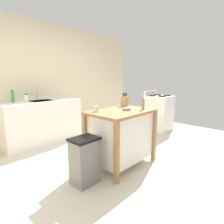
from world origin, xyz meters
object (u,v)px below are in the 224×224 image
(kitchen_island, at_px, (121,134))
(stove, at_px, (159,113))
(knife_block, at_px, (125,101))
(drinking_cup, at_px, (96,109))
(bottle_dish_soap, at_px, (26,98))
(pepper_grinder, at_px, (143,104))
(bowl_ceramic_small, at_px, (126,109))
(trash_bin, at_px, (85,161))
(sink_faucet, at_px, (37,95))
(bottle_spray_cleaner, at_px, (13,97))

(kitchen_island, height_order, stove, stove)
(knife_block, height_order, drinking_cup, knife_block)
(bottle_dish_soap, bearing_deg, drinking_cup, -77.44)
(pepper_grinder, bearing_deg, bowl_ceramic_small, 145.31)
(stove, bearing_deg, bottle_dish_soap, 155.93)
(knife_block, bearing_deg, pepper_grinder, -101.42)
(knife_block, distance_m, bottle_dish_soap, 1.91)
(bowl_ceramic_small, distance_m, trash_bin, 1.01)
(knife_block, xyz_separation_m, pepper_grinder, (-0.09, -0.45, 0.00))
(knife_block, relative_size, sink_faucet, 1.09)
(bowl_ceramic_small, relative_size, stove, 0.12)
(stove, bearing_deg, sink_faucet, 149.45)
(knife_block, bearing_deg, stove, 8.78)
(trash_bin, bearing_deg, stove, 10.24)
(sink_faucet, xyz_separation_m, stove, (2.56, -1.51, -0.56))
(pepper_grinder, distance_m, trash_bin, 1.25)
(pepper_grinder, height_order, sink_faucet, sink_faucet)
(drinking_cup, distance_m, sink_faucet, 1.83)
(drinking_cup, distance_m, bottle_spray_cleaner, 1.88)
(bowl_ceramic_small, height_order, bottle_spray_cleaner, bottle_spray_cleaner)
(sink_faucet, bearing_deg, bottle_dish_soap, -146.03)
(trash_bin, xyz_separation_m, stove, (2.94, 0.53, 0.15))
(trash_bin, bearing_deg, bowl_ceramic_small, -2.93)
(drinking_cup, height_order, bottle_spray_cleaner, bottle_spray_cleaner)
(kitchen_island, relative_size, pepper_grinder, 5.16)
(trash_bin, height_order, sink_faucet, sink_faucet)
(pepper_grinder, bearing_deg, trash_bin, 169.23)
(sink_faucet, bearing_deg, bottle_spray_cleaner, -177.10)
(kitchen_island, height_order, bottle_spray_cleaner, bottle_spray_cleaner)
(kitchen_island, relative_size, knife_block, 4.23)
(bowl_ceramic_small, relative_size, drinking_cup, 1.44)
(trash_bin, relative_size, bottle_dish_soap, 3.67)
(knife_block, relative_size, stove, 0.23)
(pepper_grinder, bearing_deg, knife_block, 78.58)
(bowl_ceramic_small, bearing_deg, drinking_cup, 147.62)
(trash_bin, bearing_deg, knife_block, 12.54)
(knife_block, bearing_deg, sink_faucet, 112.80)
(stove, bearing_deg, kitchen_island, -166.47)
(bowl_ceramic_small, bearing_deg, trash_bin, 177.07)
(bowl_ceramic_small, height_order, stove, stove)
(drinking_cup, height_order, pepper_grinder, pepper_grinder)
(kitchen_island, xyz_separation_m, pepper_grinder, (0.30, -0.20, 0.48))
(kitchen_island, height_order, bottle_dish_soap, bottle_dish_soap)
(kitchen_island, relative_size, bottle_spray_cleaner, 4.21)
(bowl_ceramic_small, xyz_separation_m, sink_faucet, (-0.44, 2.09, 0.12))
(bowl_ceramic_small, xyz_separation_m, stove, (2.13, 0.57, -0.44))
(pepper_grinder, relative_size, bottle_spray_cleaner, 0.82)
(bowl_ceramic_small, bearing_deg, pepper_grinder, -34.69)
(bottle_dish_soap, bearing_deg, bottle_spray_cleaner, 131.98)
(trash_bin, bearing_deg, bottle_spray_cleaner, 93.48)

